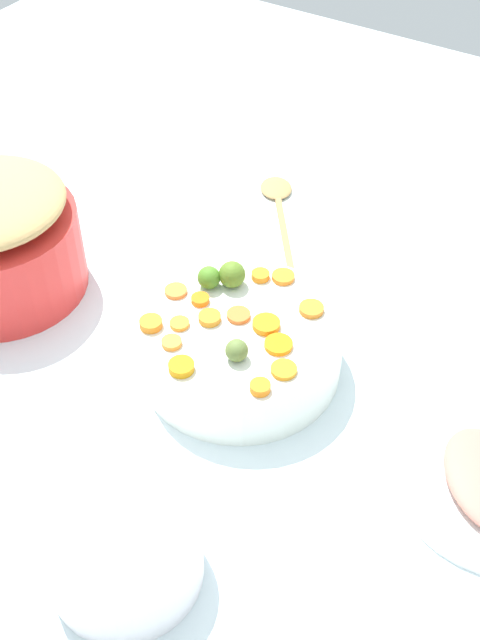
# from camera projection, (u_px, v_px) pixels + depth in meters

# --- Properties ---
(tabletop) EXTENTS (2.40, 2.40, 0.02)m
(tabletop) POSITION_uv_depth(u_px,v_px,m) (211.00, 373.00, 1.20)
(tabletop) COLOR white
(tabletop) RESTS_ON ground
(serving_bowl_carrots) EXTENTS (0.30, 0.30, 0.09)m
(serving_bowl_carrots) POSITION_uv_depth(u_px,v_px,m) (240.00, 346.00, 1.17)
(serving_bowl_carrots) COLOR white
(serving_bowl_carrots) RESTS_ON tabletop
(carrot_slice_0) EXTENTS (0.04, 0.04, 0.01)m
(carrot_slice_0) POSITION_uv_depth(u_px,v_px,m) (260.00, 387.00, 1.05)
(carrot_slice_0) COLOR orange
(carrot_slice_0) RESTS_ON serving_bowl_carrots
(carrot_slice_1) EXTENTS (0.04, 0.04, 0.01)m
(carrot_slice_1) POSITION_uv_depth(u_px,v_px,m) (181.00, 367.00, 1.07)
(carrot_slice_1) COLOR orange
(carrot_slice_1) RESTS_ON serving_bowl_carrots
(carrot_slice_2) EXTENTS (0.04, 0.04, 0.01)m
(carrot_slice_2) POSITION_uv_depth(u_px,v_px,m) (200.00, 299.00, 1.17)
(carrot_slice_2) COLOR orange
(carrot_slice_2) RESTS_ON serving_bowl_carrots
(carrot_slice_3) EXTENTS (0.06, 0.06, 0.01)m
(carrot_slice_3) POSITION_uv_depth(u_px,v_px,m) (278.00, 345.00, 1.10)
(carrot_slice_3) COLOR orange
(carrot_slice_3) RESTS_ON serving_bowl_carrots
(carrot_slice_4) EXTENTS (0.04, 0.04, 0.01)m
(carrot_slice_4) POSITION_uv_depth(u_px,v_px,m) (210.00, 318.00, 1.14)
(carrot_slice_4) COLOR orange
(carrot_slice_4) RESTS_ON serving_bowl_carrots
(carrot_slice_5) EXTENTS (0.05, 0.05, 0.01)m
(carrot_slice_5) POSITION_uv_depth(u_px,v_px,m) (239.00, 315.00, 1.15)
(carrot_slice_5) COLOR orange
(carrot_slice_5) RESTS_ON serving_bowl_carrots
(carrot_slice_6) EXTENTS (0.04, 0.04, 0.01)m
(carrot_slice_6) POSITION_uv_depth(u_px,v_px,m) (151.00, 323.00, 1.13)
(carrot_slice_6) COLOR orange
(carrot_slice_6) RESTS_ON serving_bowl_carrots
(carrot_slice_7) EXTENTS (0.04, 0.04, 0.01)m
(carrot_slice_7) POSITION_uv_depth(u_px,v_px,m) (172.00, 342.00, 1.11)
(carrot_slice_7) COLOR orange
(carrot_slice_7) RESTS_ON serving_bowl_carrots
(carrot_slice_8) EXTENTS (0.03, 0.03, 0.01)m
(carrot_slice_8) POSITION_uv_depth(u_px,v_px,m) (176.00, 291.00, 1.18)
(carrot_slice_8) COLOR orange
(carrot_slice_8) RESTS_ON serving_bowl_carrots
(carrot_slice_9) EXTENTS (0.03, 0.03, 0.01)m
(carrot_slice_9) POSITION_uv_depth(u_px,v_px,m) (260.00, 275.00, 1.21)
(carrot_slice_9) COLOR orange
(carrot_slice_9) RESTS_ON serving_bowl_carrots
(carrot_slice_10) EXTENTS (0.05, 0.05, 0.01)m
(carrot_slice_10) POSITION_uv_depth(u_px,v_px,m) (284.00, 370.00, 1.07)
(carrot_slice_10) COLOR orange
(carrot_slice_10) RESTS_ON serving_bowl_carrots
(carrot_slice_11) EXTENTS (0.05, 0.05, 0.01)m
(carrot_slice_11) POSITION_uv_depth(u_px,v_px,m) (283.00, 277.00, 1.21)
(carrot_slice_11) COLOR orange
(carrot_slice_11) RESTS_ON serving_bowl_carrots
(carrot_slice_12) EXTENTS (0.04, 0.04, 0.01)m
(carrot_slice_12) POSITION_uv_depth(u_px,v_px,m) (266.00, 324.00, 1.13)
(carrot_slice_12) COLOR orange
(carrot_slice_12) RESTS_ON serving_bowl_carrots
(carrot_slice_13) EXTENTS (0.04, 0.04, 0.01)m
(carrot_slice_13) POSITION_uv_depth(u_px,v_px,m) (180.00, 324.00, 1.13)
(carrot_slice_13) COLOR orange
(carrot_slice_13) RESTS_ON serving_bowl_carrots
(carrot_slice_14) EXTENTS (0.04, 0.04, 0.01)m
(carrot_slice_14) POSITION_uv_depth(u_px,v_px,m) (311.00, 309.00, 1.16)
(carrot_slice_14) COLOR orange
(carrot_slice_14) RESTS_ON serving_bowl_carrots
(brussels_sprout_0) EXTENTS (0.03, 0.03, 0.03)m
(brussels_sprout_0) POSITION_uv_depth(u_px,v_px,m) (209.00, 278.00, 1.19)
(brussels_sprout_0) COLOR #4C8224
(brussels_sprout_0) RESTS_ON serving_bowl_carrots
(brussels_sprout_1) EXTENTS (0.04, 0.04, 0.04)m
(brussels_sprout_1) POSITION_uv_depth(u_px,v_px,m) (232.00, 274.00, 1.19)
(brussels_sprout_1) COLOR #567823
(brussels_sprout_1) RESTS_ON serving_bowl_carrots
(brussels_sprout_2) EXTENTS (0.03, 0.03, 0.03)m
(brussels_sprout_2) POSITION_uv_depth(u_px,v_px,m) (237.00, 350.00, 1.08)
(brussels_sprout_2) COLOR #5D7437
(brussels_sprout_2) RESTS_ON serving_bowl_carrots
(wooden_spoon) EXTENTS (0.23, 0.29, 0.01)m
(wooden_spoon) POSITION_uv_depth(u_px,v_px,m) (279.00, 204.00, 1.49)
(wooden_spoon) COLOR #A9834D
(wooden_spoon) RESTS_ON tabletop
(casserole_dish) EXTENTS (0.18, 0.18, 0.08)m
(casserole_dish) POSITION_uv_depth(u_px,v_px,m) (124.00, 554.00, 0.93)
(casserole_dish) COLOR white
(casserole_dish) RESTS_ON tabletop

